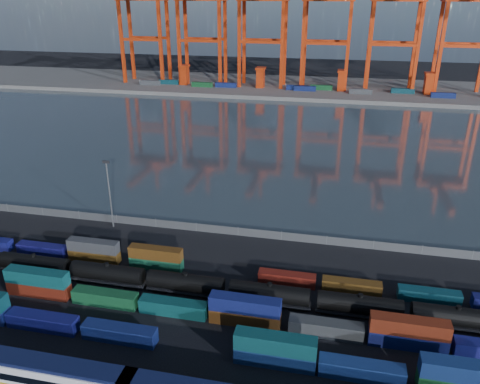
# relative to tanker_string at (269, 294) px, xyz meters

# --- Properties ---
(ground) EXTENTS (700.00, 700.00, 0.00)m
(ground) POSITION_rel_tanker_string_xyz_m (-10.99, -3.86, -2.27)
(ground) COLOR black
(ground) RESTS_ON ground
(harbor_water) EXTENTS (700.00, 700.00, 0.00)m
(harbor_water) POSITION_rel_tanker_string_xyz_m (-10.99, 101.14, -2.26)
(harbor_water) COLOR #2E3B43
(harbor_water) RESTS_ON ground
(far_quay) EXTENTS (700.00, 70.00, 2.00)m
(far_quay) POSITION_rel_tanker_string_xyz_m (-10.99, 206.14, -1.27)
(far_quay) COLOR #514F4C
(far_quay) RESTS_ON ground
(container_row_south) EXTENTS (126.90, 2.48, 5.28)m
(container_row_south) POSITION_rel_tanker_string_xyz_m (-34.19, -14.20, 0.11)
(container_row_south) COLOR #383B3C
(container_row_south) RESTS_ON ground
(container_row_mid) EXTENTS (101.43, 2.43, 5.18)m
(container_row_mid) POSITION_rel_tanker_string_xyz_m (0.45, -5.99, -0.27)
(container_row_mid) COLOR #621B0E
(container_row_mid) RESTS_ON ground
(container_row_north) EXTENTS (139.27, 2.21, 4.71)m
(container_row_north) POSITION_rel_tanker_string_xyz_m (-2.63, 7.10, -0.70)
(container_row_north) COLOR navy
(container_row_north) RESTS_ON ground
(tanker_string) EXTENTS (107.71, 3.16, 4.52)m
(tanker_string) POSITION_rel_tanker_string_xyz_m (0.00, 0.00, 0.00)
(tanker_string) COLOR black
(tanker_string) RESTS_ON ground
(waterfront_fence) EXTENTS (160.12, 0.12, 2.20)m
(waterfront_fence) POSITION_rel_tanker_string_xyz_m (-10.99, 24.14, -1.27)
(waterfront_fence) COLOR #595B5E
(waterfront_fence) RESTS_ON ground
(yard_light_mast) EXTENTS (1.60, 0.40, 16.60)m
(yard_light_mast) POSITION_rel_tanker_string_xyz_m (-40.99, 22.14, 7.03)
(yard_light_mast) COLOR slate
(yard_light_mast) RESTS_ON ground
(gantry_cranes) EXTENTS (202.06, 51.96, 70.37)m
(gantry_cranes) POSITION_rel_tanker_string_xyz_m (-18.49, 199.28, 40.87)
(gantry_cranes) COLOR red
(gantry_cranes) RESTS_ON ground
(quay_containers) EXTENTS (172.58, 10.99, 2.60)m
(quay_containers) POSITION_rel_tanker_string_xyz_m (-21.98, 191.61, 1.03)
(quay_containers) COLOR navy
(quay_containers) RESTS_ON far_quay
(straddle_carriers) EXTENTS (140.00, 7.00, 11.10)m
(straddle_carriers) POSITION_rel_tanker_string_xyz_m (-13.49, 196.14, 5.55)
(straddle_carriers) COLOR red
(straddle_carriers) RESTS_ON far_quay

